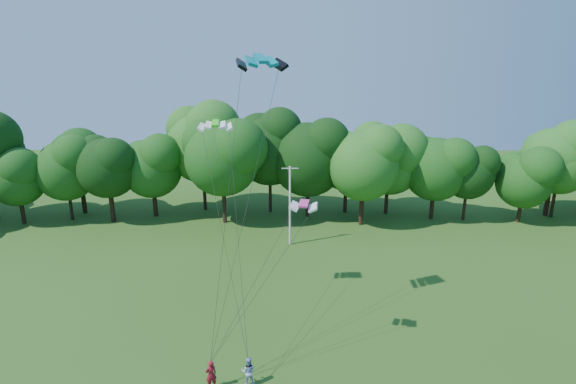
{
  "coord_description": "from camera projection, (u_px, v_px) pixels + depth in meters",
  "views": [
    {
      "loc": [
        -0.22,
        -16.92,
        18.48
      ],
      "look_at": [
        -0.42,
        13.0,
        9.81
      ],
      "focal_mm": 28.0,
      "sensor_mm": 36.0,
      "label": 1
    }
  ],
  "objects": [
    {
      "name": "kite_teal",
      "position": [
        261.0,
        58.0,
        28.35
      ],
      "size": [
        3.44,
        2.48,
        0.68
      ],
      "rotation": [
        0.0,
        0.0,
        0.39
      ],
      "color": "#04798A",
      "rests_on": "ground"
    },
    {
      "name": "kite_pink",
      "position": [
        304.0,
        204.0,
        27.04
      ],
      "size": [
        1.83,
        1.15,
        0.33
      ],
      "rotation": [
        0.0,
        0.0,
        -0.2
      ],
      "color": "#D03987",
      "rests_on": "ground"
    },
    {
      "name": "kite_flyer_right",
      "position": [
        248.0,
        371.0,
        26.59
      ],
      "size": [
        0.9,
        0.72,
        1.77
      ],
      "primitive_type": "imported",
      "rotation": [
        0.0,
        0.0,
        3.08
      ],
      "color": "#A0AFDE",
      "rests_on": "ground"
    },
    {
      "name": "kite_green",
      "position": [
        215.0,
        123.0,
        32.05
      ],
      "size": [
        2.51,
        1.26,
        0.45
      ],
      "rotation": [
        0.0,
        0.0,
        0.07
      ],
      "color": "#3FE021",
      "rests_on": "ground"
    },
    {
      "name": "utility_pole",
      "position": [
        290.0,
        205.0,
        46.18
      ],
      "size": [
        1.69,
        0.21,
        8.43
      ],
      "rotation": [
        0.0,
        0.0,
        0.02
      ],
      "color": "silver",
      "rests_on": "ground"
    },
    {
      "name": "tree_back_west",
      "position": [
        78.0,
        156.0,
        55.23
      ],
      "size": [
        8.08,
        8.08,
        11.76
      ],
      "color": "#2F2012",
      "rests_on": "ground"
    },
    {
      "name": "kite_flyer_left",
      "position": [
        211.0,
        375.0,
        26.23
      ],
      "size": [
        0.8,
        0.71,
        1.83
      ],
      "primitive_type": "imported",
      "rotation": [
        0.0,
        0.0,
        3.64
      ],
      "color": "maroon",
      "rests_on": "ground"
    },
    {
      "name": "tree_back_center",
      "position": [
        347.0,
        157.0,
        55.67
      ],
      "size": [
        7.9,
        7.9,
        11.49
      ],
      "color": "#322113",
      "rests_on": "ground"
    },
    {
      "name": "tree_back_east",
      "position": [
        555.0,
        155.0,
        54.19
      ],
      "size": [
        8.54,
        8.54,
        12.42
      ],
      "color": "#3A2317",
      "rests_on": "ground"
    }
  ]
}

